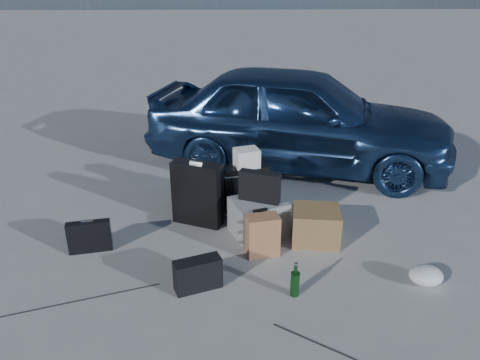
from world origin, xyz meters
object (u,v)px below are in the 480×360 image
(briefcase, at_px, (90,237))
(cardboard_box, at_px, (316,225))
(suitcase_left, at_px, (198,194))
(green_bottle, at_px, (295,280))
(duffel_bag, at_px, (202,191))
(suitcase_right, at_px, (246,191))
(pelican_case, at_px, (258,217))
(car, at_px, (299,117))

(briefcase, distance_m, cardboard_box, 2.11)
(suitcase_left, distance_m, green_bottle, 1.48)
(duffel_bag, bearing_deg, suitcase_right, -34.39)
(briefcase, distance_m, duffel_bag, 1.37)
(briefcase, height_order, duffel_bag, briefcase)
(green_bottle, bearing_deg, suitcase_right, 103.39)
(suitcase_left, xyz_separation_m, duffel_bag, (0.02, 0.43, -0.18))
(cardboard_box, bearing_deg, suitcase_left, 160.83)
(suitcase_right, xyz_separation_m, green_bottle, (0.33, -1.37, -0.13))
(pelican_case, relative_size, duffel_bag, 0.83)
(duffel_bag, bearing_deg, pelican_case, -53.45)
(car, xyz_separation_m, suitcase_right, (-0.73, -1.40, -0.38))
(briefcase, relative_size, suitcase_right, 0.70)
(briefcase, xyz_separation_m, cardboard_box, (2.11, 0.12, 0.01))
(suitcase_right, height_order, duffel_bag, suitcase_right)
(car, bearing_deg, suitcase_right, 169.00)
(pelican_case, height_order, suitcase_left, suitcase_left)
(car, relative_size, suitcase_left, 5.87)
(suitcase_left, height_order, cardboard_box, suitcase_left)
(car, bearing_deg, cardboard_box, -166.19)
(duffel_bag, height_order, cardboard_box, cardboard_box)
(pelican_case, relative_size, green_bottle, 1.72)
(car, distance_m, suitcase_left, 2.01)
(suitcase_left, bearing_deg, cardboard_box, 3.96)
(cardboard_box, bearing_deg, pelican_case, 163.79)
(green_bottle, bearing_deg, briefcase, 158.53)
(duffel_bag, xyz_separation_m, green_bottle, (0.80, -1.65, -0.01))
(car, distance_m, cardboard_box, 2.01)
(briefcase, xyz_separation_m, suitcase_left, (0.97, 0.51, 0.18))
(suitcase_right, bearing_deg, cardboard_box, -51.49)
(car, relative_size, pelican_case, 7.79)
(car, height_order, green_bottle, car)
(duffel_bag, bearing_deg, green_bottle, -68.17)
(duffel_bag, bearing_deg, car, 38.65)
(car, xyz_separation_m, cardboard_box, (-0.10, -1.95, -0.49))
(car, bearing_deg, green_bottle, -171.70)
(car, distance_m, briefcase, 3.06)
(briefcase, relative_size, duffel_bag, 0.65)
(pelican_case, height_order, green_bottle, pelican_case)
(car, bearing_deg, pelican_case, 177.18)
(car, height_order, suitcase_left, car)
(suitcase_left, bearing_deg, briefcase, -129.08)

